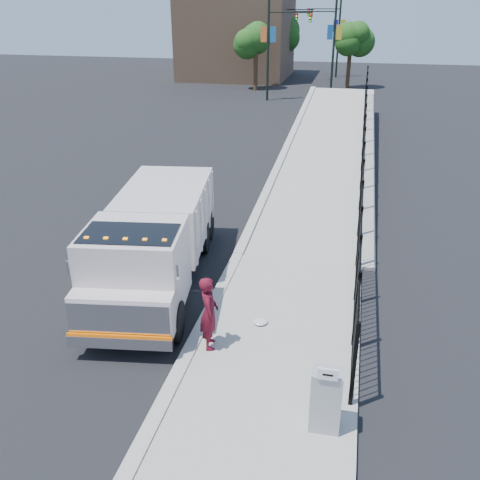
# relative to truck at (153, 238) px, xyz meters

# --- Properties ---
(ground) EXTENTS (120.00, 120.00, 0.00)m
(ground) POSITION_rel_truck_xyz_m (1.85, -1.86, -1.41)
(ground) COLOR black
(ground) RESTS_ON ground
(sidewalk) EXTENTS (3.55, 12.00, 0.12)m
(sidewalk) POSITION_rel_truck_xyz_m (3.78, -3.86, -1.35)
(sidewalk) COLOR #9E998E
(sidewalk) RESTS_ON ground
(curb) EXTENTS (0.30, 12.00, 0.16)m
(curb) POSITION_rel_truck_xyz_m (1.85, -3.86, -1.33)
(curb) COLOR #ADAAA3
(curb) RESTS_ON ground
(ramp) EXTENTS (3.95, 24.06, 3.19)m
(ramp) POSITION_rel_truck_xyz_m (3.98, 14.14, -1.41)
(ramp) COLOR #9E998E
(ramp) RESTS_ON ground
(iron_fence) EXTENTS (0.10, 28.00, 1.80)m
(iron_fence) POSITION_rel_truck_xyz_m (5.40, 10.14, -0.51)
(iron_fence) COLOR black
(iron_fence) RESTS_ON ground
(truck) EXTENTS (3.32, 7.56, 2.50)m
(truck) POSITION_rel_truck_xyz_m (0.00, 0.00, 0.00)
(truck) COLOR black
(truck) RESTS_ON ground
(worker) EXTENTS (0.58, 0.72, 1.72)m
(worker) POSITION_rel_truck_xyz_m (2.25, -2.60, -0.43)
(worker) COLOR #560D1B
(worker) RESTS_ON sidewalk
(utility_cabinet) EXTENTS (0.55, 0.40, 1.25)m
(utility_cabinet) POSITION_rel_truck_xyz_m (4.95, -4.58, -0.66)
(utility_cabinet) COLOR gray
(utility_cabinet) RESTS_ON sidewalk
(arrow_sign) EXTENTS (0.35, 0.04, 0.22)m
(arrow_sign) POSITION_rel_truck_xyz_m (4.95, -4.80, 0.07)
(arrow_sign) COLOR white
(arrow_sign) RESTS_ON utility_cabinet
(debris) EXTENTS (0.36, 0.36, 0.09)m
(debris) POSITION_rel_truck_xyz_m (3.20, -1.47, -1.24)
(debris) COLOR silver
(debris) RESTS_ON sidewalk
(light_pole_0) EXTENTS (3.77, 0.22, 8.00)m
(light_pole_0) POSITION_rel_truck_xyz_m (-1.68, 29.61, 2.96)
(light_pole_0) COLOR black
(light_pole_0) RESTS_ON ground
(light_pole_1) EXTENTS (3.78, 0.22, 8.00)m
(light_pole_1) POSITION_rel_truck_xyz_m (2.36, 33.39, 2.96)
(light_pole_1) COLOR black
(light_pole_1) RESTS_ON ground
(light_pole_2) EXTENTS (3.77, 0.22, 8.00)m
(light_pole_2) POSITION_rel_truck_xyz_m (-2.61, 40.61, 2.96)
(light_pole_2) COLOR black
(light_pole_2) RESTS_ON ground
(light_pole_3) EXTENTS (3.78, 0.22, 8.00)m
(light_pole_3) POSITION_rel_truck_xyz_m (2.21, 44.12, 2.96)
(light_pole_3) COLOR black
(light_pole_3) RESTS_ON ground
(tree_0) EXTENTS (2.61, 2.61, 5.30)m
(tree_0) POSITION_rel_truck_xyz_m (-3.81, 34.31, 2.54)
(tree_0) COLOR #382314
(tree_0) RESTS_ON ground
(tree_1) EXTENTS (2.30, 2.30, 5.15)m
(tree_1) POSITION_rel_truck_xyz_m (3.88, 37.14, 2.51)
(tree_1) COLOR #382314
(tree_1) RESTS_ON ground
(tree_2) EXTENTS (3.29, 3.29, 5.65)m
(tree_2) POSITION_rel_truck_xyz_m (-3.04, 45.02, 2.56)
(tree_2) COLOR #382314
(tree_2) RESTS_ON ground
(building) EXTENTS (10.00, 10.00, 8.00)m
(building) POSITION_rel_truck_xyz_m (-7.15, 42.14, 2.59)
(building) COLOR #8C664C
(building) RESTS_ON ground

